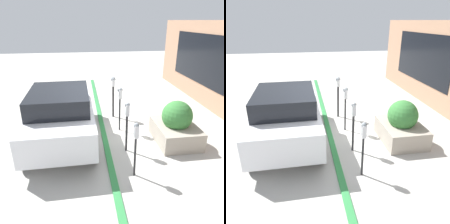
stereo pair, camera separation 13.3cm
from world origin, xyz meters
TOP-DOWN VIEW (x-y plane):
  - ground_plane at (0.00, 0.00)m, footprint 40.00×40.00m
  - curb_strip at (0.00, 0.08)m, footprint 14.54×0.16m
  - parking_meter_nearest at (-1.72, -0.43)m, footprint 0.14×0.12m
  - parking_meter_second at (-0.65, -0.45)m, footprint 0.16×0.14m
  - parking_meter_middle at (0.61, -0.48)m, footprint 0.20×0.17m
  - parking_meter_fourth at (1.73, -0.42)m, footprint 0.20×0.17m
  - planter_box at (-0.34, -2.00)m, footprint 1.50×1.16m
  - parked_car_front at (0.22, 1.34)m, footprint 3.88×1.90m

SIDE VIEW (x-z plane):
  - ground_plane at x=0.00m, z-range 0.00..0.00m
  - curb_strip at x=0.00m, z-range 0.00..0.04m
  - planter_box at x=-0.34m, z-range -0.13..1.15m
  - parked_car_front at x=0.22m, z-range 0.05..1.66m
  - parking_meter_nearest at x=-1.72m, z-range 0.29..1.67m
  - parking_meter_second at x=-0.65m, z-range 0.29..1.74m
  - parking_meter_fourth at x=1.73m, z-range 0.31..1.85m
  - parking_meter_middle at x=0.61m, z-range 0.40..1.89m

